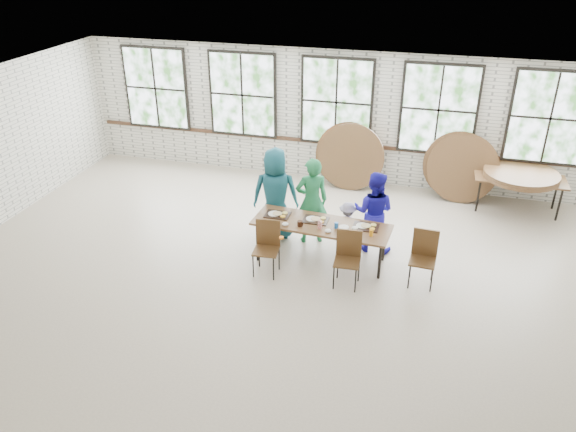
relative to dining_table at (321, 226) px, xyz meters
The scene contains 13 objects.
room 3.80m from the dining_table, 97.59° to the left, with size 12.00×12.00×12.00m.
dining_table is the anchor object (origin of this frame).
chair_near_left 1.00m from the dining_table, 145.13° to the right, with size 0.45×0.44×0.95m.
chair_near_right 0.81m from the dining_table, 43.86° to the right, with size 0.44×0.43×0.95m.
chair_spare 1.79m from the dining_table, ahead, with size 0.44×0.43×0.95m.
adult_teal 1.23m from the dining_table, 147.61° to the left, with size 0.87×0.57×1.78m, color #1B5566.
adult_green 0.74m from the dining_table, 116.85° to the left, with size 0.61×0.40×1.67m, color #1F7542.
toddler 0.78m from the dining_table, 61.31° to the left, with size 0.57×0.33×0.88m, color #201647.
adult_blue 1.05m from the dining_table, 38.46° to the left, with size 0.75×0.58×1.53m, color #1D18AB.
storage_table 4.65m from the dining_table, 40.95° to the left, with size 1.81×0.77×0.74m.
tabletop_clutter 0.11m from the dining_table, 20.69° to the right, with size 2.03×0.58×0.11m.
round_tops_stacked 4.65m from the dining_table, 40.95° to the left, with size 1.50×1.50×0.13m.
round_tops_leaning 3.50m from the dining_table, 71.32° to the left, with size 3.99×0.50×1.50m.
Camera 1 is at (2.20, -7.58, 5.35)m, focal length 35.00 mm.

